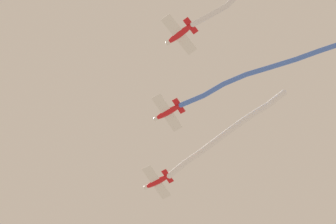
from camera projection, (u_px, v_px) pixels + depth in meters
airplane_lead at (157, 182)px, 81.74m from camera, size 4.71×5.95×1.53m
smoke_trail_lead at (225, 135)px, 79.39m from camera, size 16.78×13.43×2.43m
airplane_left_wing at (167, 112)px, 77.22m from camera, size 4.74×5.92×1.53m
smoke_trail_left_wing at (259, 73)px, 75.36m from camera, size 22.10×9.21×1.80m
airplane_right_wing at (179, 34)px, 72.69m from camera, size 4.94×5.67×1.53m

